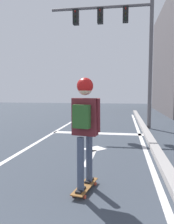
{
  "coord_description": "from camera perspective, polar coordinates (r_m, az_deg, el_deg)",
  "views": [
    {
      "loc": [
        2.06,
        0.43,
        1.63
      ],
      "look_at": [
        1.03,
        6.74,
        1.03
      ],
      "focal_mm": 35.84,
      "sensor_mm": 36.0,
      "label": 1
    }
  ],
  "objects": [
    {
      "name": "lane_line_center",
      "position": [
        6.4,
        -16.22,
        -9.58
      ],
      "size": [
        0.12,
        20.0,
        0.01
      ],
      "primitive_type": "cube",
      "color": "silver",
      "rests_on": "ground"
    },
    {
      "name": "lane_line_curbside",
      "position": [
        5.84,
        15.27,
        -11.01
      ],
      "size": [
        0.12,
        20.0,
        0.01
      ],
      "primitive_type": "cube",
      "color": "silver",
      "rests_on": "ground"
    },
    {
      "name": "stop_bar",
      "position": [
        8.68,
        2.75,
        -5.45
      ],
      "size": [
        3.47,
        0.4,
        0.01
      ],
      "primitive_type": "cube",
      "color": "silver",
      "rests_on": "ground"
    },
    {
      "name": "lane_arrow_stem",
      "position": [
        5.6,
        0.77,
        -11.54
      ],
      "size": [
        0.16,
        1.4,
        0.01
      ],
      "primitive_type": "cube",
      "color": "silver",
      "rests_on": "ground"
    },
    {
      "name": "lane_arrow_head",
      "position": [
        6.41,
        1.91,
        -9.35
      ],
      "size": [
        0.71,
        0.71,
        0.01
      ],
      "primitive_type": "cube",
      "rotation": [
        0.0,
        0.0,
        0.79
      ],
      "color": "silver",
      "rests_on": "ground"
    },
    {
      "name": "curb_strip",
      "position": [
        5.85,
        17.76,
        -10.36
      ],
      "size": [
        0.24,
        24.0,
        0.14
      ],
      "primitive_type": "cube",
      "color": "#A59F9C",
      "rests_on": "ground"
    },
    {
      "name": "skateboard",
      "position": [
        3.86,
        -0.49,
        -18.48
      ],
      "size": [
        0.34,
        0.79,
        0.09
      ],
      "color": "brown",
      "rests_on": "ground"
    },
    {
      "name": "skater",
      "position": [
        3.54,
        -0.59,
        -1.41
      ],
      "size": [
        0.48,
        0.64,
        1.76
      ],
      "color": "#414C63",
      "rests_on": "skateboard"
    },
    {
      "name": "traffic_signal_mast",
      "position": [
        10.26,
        8.71,
        18.87
      ],
      "size": [
        4.4,
        0.34,
        5.45
      ],
      "color": "#5A5658",
      "rests_on": "ground"
    }
  ]
}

